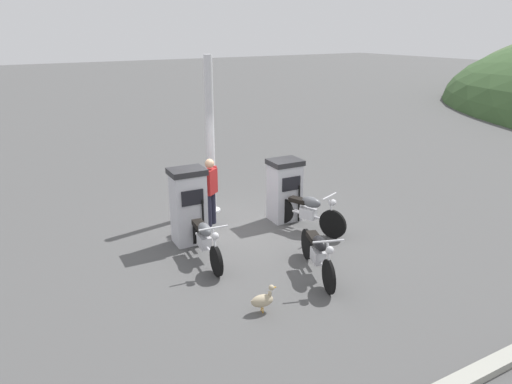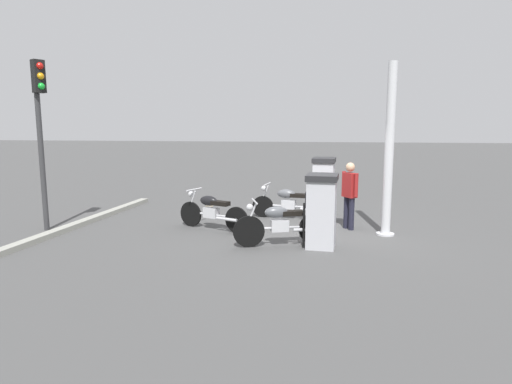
# 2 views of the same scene
# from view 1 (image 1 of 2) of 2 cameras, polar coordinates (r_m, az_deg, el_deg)

# --- Properties ---
(ground_plane) EXTENTS (120.00, 120.00, 0.00)m
(ground_plane) POSITION_cam_1_polar(r_m,az_deg,el_deg) (10.76, -1.10, -5.09)
(ground_plane) COLOR #4C4C4C
(fuel_pump_near) EXTENTS (0.65, 0.77, 1.64)m
(fuel_pump_near) POSITION_cam_1_polar(r_m,az_deg,el_deg) (10.19, -8.03, -1.63)
(fuel_pump_near) COLOR silver
(fuel_pump_near) RESTS_ON ground
(fuel_pump_far) EXTENTS (0.70, 0.79, 1.49)m
(fuel_pump_far) POSITION_cam_1_polar(r_m,az_deg,el_deg) (11.36, 3.44, 0.29)
(fuel_pump_far) COLOR silver
(fuel_pump_far) RESTS_ON ground
(motorcycle_near_pump) EXTENTS (2.10, 0.63, 0.93)m
(motorcycle_near_pump) POSITION_cam_1_polar(r_m,az_deg,el_deg) (9.56, -6.22, -5.53)
(motorcycle_near_pump) COLOR black
(motorcycle_near_pump) RESTS_ON ground
(motorcycle_far_pump) EXTENTS (1.93, 0.84, 0.96)m
(motorcycle_far_pump) POSITION_cam_1_polar(r_m,az_deg,el_deg) (10.88, 6.15, -2.30)
(motorcycle_far_pump) COLOR black
(motorcycle_far_pump) RESTS_ON ground
(motorcycle_extra) EXTENTS (1.85, 0.88, 0.94)m
(motorcycle_extra) POSITION_cam_1_polar(r_m,az_deg,el_deg) (8.97, 7.39, -7.09)
(motorcycle_extra) COLOR black
(motorcycle_extra) RESTS_ON ground
(attendant_person) EXTENTS (0.40, 0.52, 1.60)m
(attendant_person) POSITION_cam_1_polar(r_m,az_deg,el_deg) (11.03, -5.46, 0.49)
(attendant_person) COLOR #1E1E2D
(attendant_person) RESTS_ON ground
(wandering_duck) EXTENTS (0.26, 0.46, 0.46)m
(wandering_duck) POSITION_cam_1_polar(r_m,az_deg,el_deg) (7.93, 0.81, -12.72)
(wandering_duck) COLOR tan
(wandering_duck) RESTS_ON ground
(canopy_support_pole) EXTENTS (0.40, 0.40, 3.82)m
(canopy_support_pole) POSITION_cam_1_polar(r_m,az_deg,el_deg) (11.66, -5.46, 6.22)
(canopy_support_pole) COLOR silver
(canopy_support_pole) RESTS_ON ground
(road_edge_kerb) EXTENTS (0.48, 6.18, 0.12)m
(road_edge_kerb) POSITION_cam_1_polar(r_m,az_deg,el_deg) (7.21, 23.64, -19.80)
(road_edge_kerb) COLOR #9E9E93
(road_edge_kerb) RESTS_ON ground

